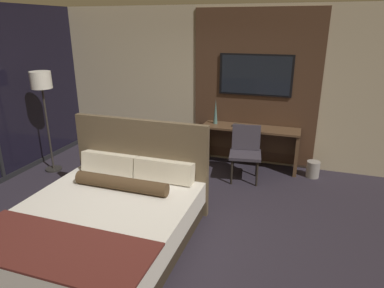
{
  "coord_description": "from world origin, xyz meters",
  "views": [
    {
      "loc": [
        1.64,
        -3.53,
        2.48
      ],
      "look_at": [
        0.17,
        0.86,
        0.85
      ],
      "focal_mm": 32.0,
      "sensor_mm": 36.0,
      "label": 1
    }
  ],
  "objects": [
    {
      "name": "floor_lamp",
      "position": [
        -2.51,
        1.05,
        1.47
      ],
      "size": [
        0.34,
        0.34,
        1.75
      ],
      "color": "#282623",
      "rests_on": "ground_plane"
    },
    {
      "name": "vase_tall",
      "position": [
        0.13,
        2.34,
        0.97
      ],
      "size": [
        0.08,
        0.08,
        0.44
      ],
      "color": "#4C706B",
      "rests_on": "desk"
    },
    {
      "name": "book",
      "position": [
        0.58,
        2.29,
        0.77
      ],
      "size": [
        0.24,
        0.18,
        0.03
      ],
      "color": "#332D28",
      "rests_on": "desk"
    },
    {
      "name": "ground_plane",
      "position": [
        0.0,
        0.0,
        0.0
      ],
      "size": [
        16.0,
        16.0,
        0.0
      ],
      "primitive_type": "plane",
      "color": "#28232D"
    },
    {
      "name": "tv",
      "position": [
        0.79,
        2.52,
        1.64
      ],
      "size": [
        1.27,
        0.04,
        0.72
      ],
      "color": "black"
    },
    {
      "name": "wall_back_tv_panel",
      "position": [
        0.1,
        2.59,
        1.4
      ],
      "size": [
        7.2,
        0.09,
        2.8
      ],
      "color": "#BCAD8E",
      "rests_on": "ground_plane"
    },
    {
      "name": "bed",
      "position": [
        -0.44,
        -0.56,
        0.31
      ],
      "size": [
        1.96,
        2.24,
        1.28
      ],
      "color": "#33281E",
      "rests_on": "ground_plane"
    },
    {
      "name": "desk",
      "position": [
        0.79,
        2.33,
        0.51
      ],
      "size": [
        1.71,
        0.47,
        0.75
      ],
      "color": "brown",
      "rests_on": "ground_plane"
    },
    {
      "name": "desk_chair",
      "position": [
        0.8,
        1.8,
        0.54
      ],
      "size": [
        0.57,
        0.57,
        0.9
      ],
      "rotation": [
        0.0,
        0.0,
        0.15
      ],
      "color": "#38333D",
      "rests_on": "ground_plane"
    },
    {
      "name": "waste_bin",
      "position": [
        1.9,
        2.21,
        0.14
      ],
      "size": [
        0.22,
        0.22,
        0.28
      ],
      "color": "gray",
      "rests_on": "ground_plane"
    }
  ]
}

